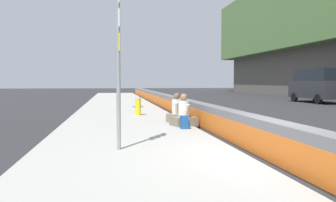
% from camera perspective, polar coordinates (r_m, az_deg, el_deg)
% --- Properties ---
extents(ground_plane, '(160.00, 160.00, 0.00)m').
position_cam_1_polar(ground_plane, '(7.39, 16.50, -9.58)').
color(ground_plane, '#2B2B2D').
rests_on(ground_plane, ground).
extents(sidewalk_strip, '(80.00, 4.40, 0.14)m').
position_cam_1_polar(sidewalk_strip, '(6.70, -4.76, -10.17)').
color(sidewalk_strip, '#A8A59E').
rests_on(sidewalk_strip, ground_plane).
extents(jersey_barrier, '(76.00, 0.45, 0.85)m').
position_cam_1_polar(jersey_barrier, '(7.31, 16.53, -6.33)').
color(jersey_barrier, slate).
rests_on(jersey_barrier, ground_plane).
extents(route_sign_post, '(0.44, 0.09, 3.60)m').
position_cam_1_polar(route_sign_post, '(7.73, -7.95, 7.73)').
color(route_sign_post, gray).
rests_on(route_sign_post, sidewalk_strip).
extents(fire_hydrant, '(0.26, 0.46, 0.88)m').
position_cam_1_polar(fire_hydrant, '(15.51, -4.81, -0.65)').
color(fire_hydrant, gold).
rests_on(fire_hydrant, sidewalk_strip).
extents(seated_person_foreground, '(0.84, 0.92, 1.07)m').
position_cam_1_polar(seated_person_foreground, '(11.86, 2.55, -2.35)').
color(seated_person_foreground, '#706651').
rests_on(seated_person_foreground, sidewalk_strip).
extents(seated_person_middle, '(0.80, 0.88, 1.06)m').
position_cam_1_polar(seated_person_middle, '(13.03, 1.41, -1.88)').
color(seated_person_middle, '#706651').
rests_on(seated_person_middle, sidewalk_strip).
extents(backpack, '(0.32, 0.28, 0.40)m').
position_cam_1_polar(backpack, '(11.13, 2.67, -3.45)').
color(backpack, navy).
rests_on(backpack, sidewalk_strip).
extents(parked_car_fourth, '(5.12, 2.15, 2.56)m').
position_cam_1_polar(parked_car_fourth, '(29.14, 22.87, 2.39)').
color(parked_car_fourth, '#28282D').
rests_on(parked_car_fourth, ground_plane).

